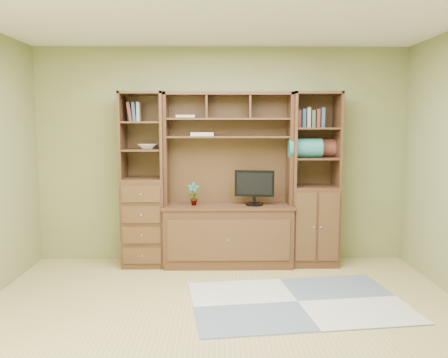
{
  "coord_description": "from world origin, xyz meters",
  "views": [
    {
      "loc": [
        -0.05,
        -3.8,
        1.69
      ],
      "look_at": [
        0.02,
        1.2,
        1.1
      ],
      "focal_mm": 38.0,
      "sensor_mm": 36.0,
      "label": 1
    }
  ],
  "objects_px": {
    "center_hutch": "(228,180)",
    "monitor": "(254,181)",
    "right_tower": "(314,179)",
    "left_tower": "(144,180)"
  },
  "relations": [
    {
      "from": "right_tower",
      "to": "monitor",
      "type": "xyz_separation_m",
      "value": [
        -0.72,
        -0.07,
        -0.01
      ]
    },
    {
      "from": "center_hutch",
      "to": "monitor",
      "type": "relative_size",
      "value": 3.62
    },
    {
      "from": "center_hutch",
      "to": "monitor",
      "type": "distance_m",
      "value": 0.31
    },
    {
      "from": "left_tower",
      "to": "right_tower",
      "type": "bearing_deg",
      "value": 0.0
    },
    {
      "from": "left_tower",
      "to": "right_tower",
      "type": "distance_m",
      "value": 2.02
    },
    {
      "from": "left_tower",
      "to": "center_hutch",
      "type": "bearing_deg",
      "value": -2.29
    },
    {
      "from": "right_tower",
      "to": "monitor",
      "type": "relative_size",
      "value": 3.62
    },
    {
      "from": "left_tower",
      "to": "monitor",
      "type": "relative_size",
      "value": 3.62
    },
    {
      "from": "left_tower",
      "to": "right_tower",
      "type": "relative_size",
      "value": 1.0
    },
    {
      "from": "center_hutch",
      "to": "left_tower",
      "type": "height_order",
      "value": "same"
    }
  ]
}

